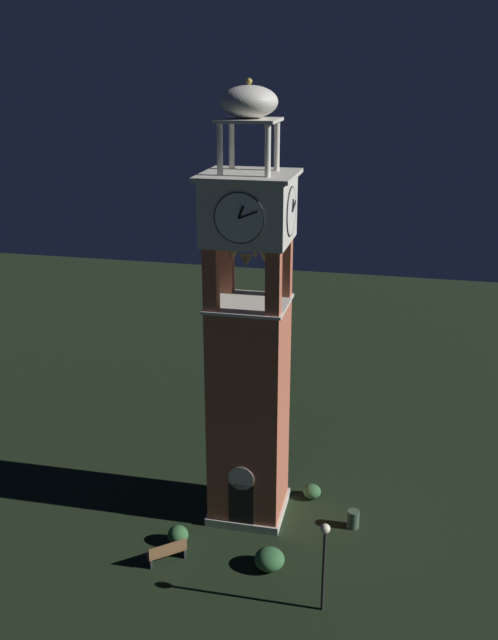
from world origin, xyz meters
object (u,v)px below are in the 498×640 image
Objects in this scene: clock_tower at (249,354)px; lamp_post at (324,551)px; park_bench at (167,552)px; trash_bin at (353,519)px.

lamp_post is at bearing -54.10° from clock_tower.
park_bench reaches higher than trash_bin.
trash_bin is at bearing 82.58° from lamp_post.
lamp_post is (3.99, -5.51, -4.98)m from clock_tower.
trash_bin is (4.68, -0.26, -7.16)m from clock_tower.
lamp_post is (6.41, -1.28, 2.10)m from park_bench.
lamp_post is at bearing -11.30° from park_bench.
clock_tower reaches higher than park_bench.
clock_tower is at bearing 60.27° from park_bench.
park_bench is at bearing 168.70° from lamp_post.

